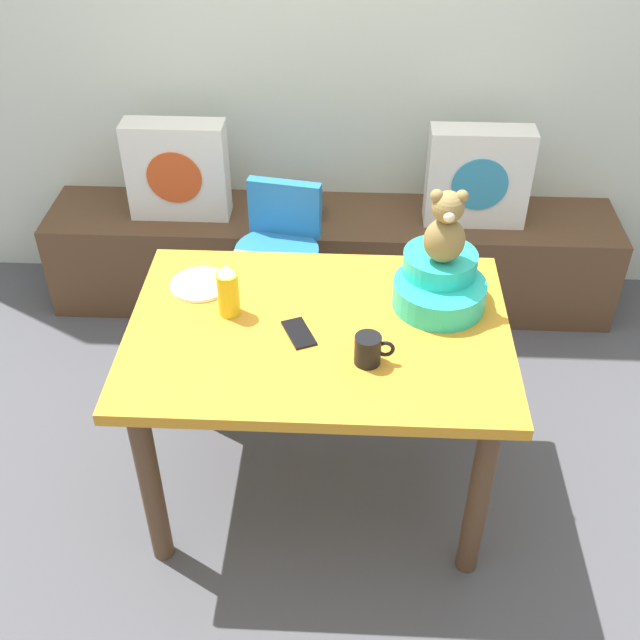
% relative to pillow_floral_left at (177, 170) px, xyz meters
% --- Properties ---
extents(ground_plane, '(8.00, 8.00, 0.00)m').
position_rel_pillow_floral_left_xyz_m(ground_plane, '(0.68, -1.15, -0.68)').
color(ground_plane, '#4C4C51').
extents(back_wall, '(4.40, 0.10, 2.60)m').
position_rel_pillow_floral_left_xyz_m(back_wall, '(0.68, 0.29, 0.62)').
color(back_wall, silver).
rests_on(back_wall, ground_plane).
extents(window_bench, '(2.60, 0.44, 0.46)m').
position_rel_pillow_floral_left_xyz_m(window_bench, '(0.68, 0.02, -0.45)').
color(window_bench, brown).
rests_on(window_bench, ground_plane).
extents(pillow_floral_left, '(0.44, 0.15, 0.44)m').
position_rel_pillow_floral_left_xyz_m(pillow_floral_left, '(0.00, 0.00, 0.00)').
color(pillow_floral_left, white).
rests_on(pillow_floral_left, window_bench).
extents(pillow_floral_right, '(0.44, 0.15, 0.44)m').
position_rel_pillow_floral_left_xyz_m(pillow_floral_right, '(1.31, 0.00, 0.00)').
color(pillow_floral_right, white).
rests_on(pillow_floral_right, window_bench).
extents(book_stack, '(0.20, 0.14, 0.10)m').
position_rel_pillow_floral_left_xyz_m(book_stack, '(0.53, 0.02, -0.17)').
color(book_stack, teal).
rests_on(book_stack, window_bench).
extents(dining_table, '(1.21, 0.84, 0.74)m').
position_rel_pillow_floral_left_xyz_m(dining_table, '(0.68, -1.15, -0.05)').
color(dining_table, orange).
rests_on(dining_table, ground_plane).
extents(highchair, '(0.37, 0.49, 0.79)m').
position_rel_pillow_floral_left_xyz_m(highchair, '(0.48, -0.42, -0.16)').
color(highchair, '#2672B2').
rests_on(highchair, ground_plane).
extents(infant_seat_teal, '(0.30, 0.33, 0.16)m').
position_rel_pillow_floral_left_xyz_m(infant_seat_teal, '(1.06, -1.00, 0.13)').
color(infant_seat_teal, '#26C5B0').
rests_on(infant_seat_teal, dining_table).
extents(teddy_bear, '(0.13, 0.12, 0.25)m').
position_rel_pillow_floral_left_xyz_m(teddy_bear, '(1.06, -1.00, 0.34)').
color(teddy_bear, olive).
rests_on(teddy_bear, infant_seat_teal).
extents(ketchup_bottle, '(0.07, 0.07, 0.18)m').
position_rel_pillow_floral_left_xyz_m(ketchup_bottle, '(0.39, -1.09, 0.15)').
color(ketchup_bottle, gold).
rests_on(ketchup_bottle, dining_table).
extents(coffee_mug, '(0.12, 0.08, 0.09)m').
position_rel_pillow_floral_left_xyz_m(coffee_mug, '(0.83, -1.31, 0.11)').
color(coffee_mug, black).
rests_on(coffee_mug, dining_table).
extents(dinner_plate_near, '(0.20, 0.20, 0.01)m').
position_rel_pillow_floral_left_xyz_m(dinner_plate_near, '(0.27, -0.95, 0.07)').
color(dinner_plate_near, white).
rests_on(dinner_plate_near, dining_table).
extents(cell_phone, '(0.12, 0.16, 0.01)m').
position_rel_pillow_floral_left_xyz_m(cell_phone, '(0.62, -1.19, 0.06)').
color(cell_phone, black).
rests_on(cell_phone, dining_table).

